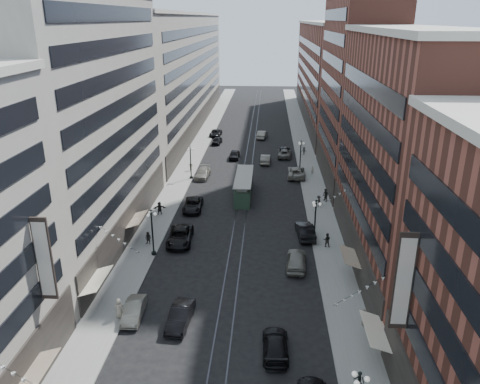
% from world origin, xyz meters
% --- Properties ---
extents(ground, '(220.00, 220.00, 0.00)m').
position_xyz_m(ground, '(0.00, 60.00, 0.00)').
color(ground, black).
rests_on(ground, ground).
extents(sidewalk_west, '(4.00, 180.00, 0.15)m').
position_xyz_m(sidewalk_west, '(-11.00, 70.00, 0.07)').
color(sidewalk_west, gray).
rests_on(sidewalk_west, ground).
extents(sidewalk_east, '(4.00, 180.00, 0.15)m').
position_xyz_m(sidewalk_east, '(11.00, 70.00, 0.07)').
color(sidewalk_east, gray).
rests_on(sidewalk_east, ground).
extents(rail_west, '(0.12, 180.00, 0.02)m').
position_xyz_m(rail_west, '(-0.70, 70.00, 0.01)').
color(rail_west, '#2D2D33').
rests_on(rail_west, ground).
extents(rail_east, '(0.12, 180.00, 0.02)m').
position_xyz_m(rail_east, '(0.70, 70.00, 0.01)').
color(rail_east, '#2D2D33').
rests_on(rail_east, ground).
extents(building_west_mid, '(8.00, 36.00, 28.00)m').
position_xyz_m(building_west_mid, '(-17.00, 33.00, 14.00)').
color(building_west_mid, '#9A9689').
rests_on(building_west_mid, ground).
extents(building_west_far, '(8.00, 90.00, 26.00)m').
position_xyz_m(building_west_far, '(-17.00, 96.00, 13.00)').
color(building_west_far, '#9A9689').
rests_on(building_west_far, ground).
extents(building_east_mid, '(8.00, 30.00, 24.00)m').
position_xyz_m(building_east_mid, '(17.00, 28.00, 12.00)').
color(building_east_mid, brown).
rests_on(building_east_mid, ground).
extents(building_east_tower, '(8.00, 26.00, 42.00)m').
position_xyz_m(building_east_tower, '(17.00, 56.00, 21.00)').
color(building_east_tower, brown).
rests_on(building_east_tower, ground).
extents(building_east_far, '(8.00, 72.00, 24.00)m').
position_xyz_m(building_east_far, '(17.00, 105.00, 12.00)').
color(building_east_far, brown).
rests_on(building_east_far, ground).
extents(lamppost_sw_far, '(1.03, 1.14, 5.52)m').
position_xyz_m(lamppost_sw_far, '(-9.20, 28.00, 3.10)').
color(lamppost_sw_far, black).
rests_on(lamppost_sw_far, sidewalk_west).
extents(lamppost_sw_mid, '(1.03, 1.14, 5.52)m').
position_xyz_m(lamppost_sw_mid, '(-9.20, 55.00, 3.10)').
color(lamppost_sw_mid, black).
rests_on(lamppost_sw_mid, sidewalk_west).
extents(lamppost_se_far, '(1.03, 1.14, 5.52)m').
position_xyz_m(lamppost_se_far, '(9.20, 32.00, 3.10)').
color(lamppost_se_far, black).
rests_on(lamppost_se_far, sidewalk_east).
extents(lamppost_se_mid, '(1.03, 1.14, 5.52)m').
position_xyz_m(lamppost_se_mid, '(9.20, 60.00, 3.10)').
color(lamppost_se_mid, black).
rests_on(lamppost_se_mid, sidewalk_east).
extents(streetcar, '(2.52, 11.39, 3.15)m').
position_xyz_m(streetcar, '(0.00, 47.76, 1.45)').
color(streetcar, '#263D2C').
rests_on(streetcar, ground).
extents(car_1, '(1.76, 4.51, 1.46)m').
position_xyz_m(car_1, '(-8.26, 16.37, 0.73)').
color(car_1, '#68675C').
rests_on(car_1, ground).
extents(car_2, '(3.14, 6.26, 1.70)m').
position_xyz_m(car_2, '(-6.80, 31.42, 0.85)').
color(car_2, black).
rests_on(car_2, ground).
extents(car_4, '(2.52, 5.41, 1.79)m').
position_xyz_m(car_4, '(6.80, 26.33, 0.90)').
color(car_4, slate).
rests_on(car_4, ground).
extents(car_5, '(2.07, 5.02, 1.62)m').
position_xyz_m(car_5, '(-3.91, 15.68, 0.81)').
color(car_5, black).
rests_on(car_5, ground).
extents(car_6, '(2.16, 5.16, 1.49)m').
position_xyz_m(car_6, '(4.39, 12.31, 0.74)').
color(car_6, black).
rests_on(car_6, ground).
extents(pedestrian_1, '(1.04, 0.83, 1.87)m').
position_xyz_m(pedestrian_1, '(-9.50, 16.10, 1.09)').
color(pedestrian_1, '#9F9683').
rests_on(pedestrian_1, sidewalk_west).
extents(pedestrian_2, '(0.86, 0.63, 1.58)m').
position_xyz_m(pedestrian_2, '(-10.41, 30.48, 0.94)').
color(pedestrian_2, black).
rests_on(pedestrian_2, sidewalk_west).
extents(pedestrian_4, '(0.77, 1.09, 1.69)m').
position_xyz_m(pedestrian_4, '(12.11, 16.08, 1.00)').
color(pedestrian_4, '#A19785').
rests_on(pedestrian_4, sidewalk_east).
extents(car_7, '(2.79, 5.67, 1.55)m').
position_xyz_m(car_7, '(-6.84, 41.65, 0.77)').
color(car_7, black).
rests_on(car_7, ground).
extents(car_8, '(2.46, 5.50, 1.57)m').
position_xyz_m(car_8, '(-7.35, 55.91, 0.78)').
color(car_8, slate).
rests_on(car_8, ground).
extents(car_9, '(2.18, 4.43, 1.45)m').
position_xyz_m(car_9, '(-7.34, 78.40, 0.73)').
color(car_9, black).
rests_on(car_9, ground).
extents(car_10, '(2.37, 5.50, 1.76)m').
position_xyz_m(car_10, '(8.27, 33.83, 0.88)').
color(car_10, black).
rests_on(car_10, ground).
extents(car_11, '(3.11, 6.32, 1.73)m').
position_xyz_m(car_11, '(8.40, 57.10, 0.86)').
color(car_11, gray).
rests_on(car_11, ground).
extents(car_12, '(2.60, 5.52, 1.56)m').
position_xyz_m(car_12, '(6.80, 71.12, 0.78)').
color(car_12, black).
rests_on(car_12, ground).
extents(car_13, '(1.98, 4.65, 1.57)m').
position_xyz_m(car_13, '(-2.83, 67.49, 0.78)').
color(car_13, black).
rests_on(car_13, ground).
extents(car_14, '(2.49, 5.38, 1.71)m').
position_xyz_m(car_14, '(2.20, 84.04, 0.85)').
color(car_14, gray).
rests_on(car_14, ground).
extents(pedestrian_5, '(1.75, 0.88, 1.81)m').
position_xyz_m(pedestrian_5, '(-11.07, 39.48, 1.06)').
color(pedestrian_5, black).
rests_on(pedestrian_5, sidewalk_west).
extents(pedestrian_6, '(0.95, 0.54, 1.53)m').
position_xyz_m(pedestrian_6, '(-9.93, 59.28, 0.91)').
color(pedestrian_6, '#9F9B84').
rests_on(pedestrian_6, sidewalk_west).
extents(pedestrian_7, '(0.89, 0.57, 1.72)m').
position_xyz_m(pedestrian_7, '(10.61, 31.14, 1.01)').
color(pedestrian_7, black).
rests_on(pedestrian_7, sidewalk_east).
extents(pedestrian_8, '(0.65, 0.56, 1.49)m').
position_xyz_m(pedestrian_8, '(11.22, 58.38, 0.90)').
color(pedestrian_8, '#BDB19D').
rests_on(pedestrian_8, sidewalk_east).
extents(pedestrian_9, '(1.04, 0.55, 1.53)m').
position_xyz_m(pedestrian_9, '(10.63, 70.56, 0.91)').
color(pedestrian_9, black).
rests_on(pedestrian_9, sidewalk_east).
extents(car_extra_0, '(2.60, 5.25, 1.43)m').
position_xyz_m(car_extra_0, '(-8.40, 85.43, 0.72)').
color(car_extra_0, black).
rests_on(car_extra_0, ground).
extents(car_extra_1, '(1.87, 5.03, 1.64)m').
position_xyz_m(car_extra_1, '(3.12, 64.89, 0.82)').
color(car_extra_1, slate).
rests_on(car_extra_1, ground).
extents(car_extra_2, '(2.90, 5.64, 1.52)m').
position_xyz_m(car_extra_2, '(6.80, 69.21, 0.76)').
color(car_extra_2, '#646059').
rests_on(car_extra_2, ground).
extents(pedestrian_extra_0, '(0.72, 1.14, 1.63)m').
position_xyz_m(pedestrian_extra_0, '(10.86, 43.62, 0.97)').
color(pedestrian_extra_0, black).
rests_on(pedestrian_extra_0, sidewalk_east).
extents(pedestrian_extra_1, '(0.92, 1.06, 1.91)m').
position_xyz_m(pedestrian_extra_1, '(12.06, 45.74, 1.11)').
color(pedestrian_extra_1, black).
rests_on(pedestrian_extra_1, sidewalk_east).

